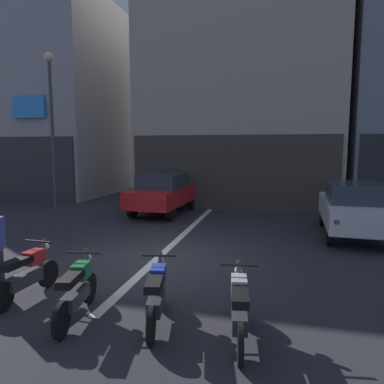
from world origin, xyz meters
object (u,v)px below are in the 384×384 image
Objects in this scene: motorcycle_red_row_leftmost at (27,274)px; motorcycle_blue_row_centre at (157,294)px; car_white_parked_kerbside at (355,207)px; motorcycle_green_row_left_mid at (77,290)px; motorcycle_silver_row_right_mid at (239,308)px; street_lamp at (52,116)px; car_red_crossing_near at (164,192)px.

motorcycle_blue_row_centre is at bearing -6.61° from motorcycle_red_row_leftmost.
motorcycle_green_row_left_mid is (-5.29, -6.57, -0.43)m from car_white_parked_kerbside.
motorcycle_red_row_leftmost and motorcycle_blue_row_centre have the same top height.
motorcycle_red_row_leftmost is 1.01× the size of motorcycle_green_row_left_mid.
street_lamp is at bearing 135.96° from motorcycle_silver_row_right_mid.
motorcycle_green_row_left_mid is (1.26, -0.44, 0.00)m from motorcycle_red_row_leftmost.
car_white_parked_kerbside is 2.52× the size of motorcycle_green_row_left_mid.
motorcycle_green_row_left_mid is at bearing -173.49° from motorcycle_blue_row_centre.
motorcycle_blue_row_centre is at bearing 172.47° from motorcycle_silver_row_right_mid.
car_red_crossing_near is at bearing 5.59° from street_lamp.
street_lamp is (-11.40, 1.76, 3.09)m from car_white_parked_kerbside.
motorcycle_red_row_leftmost is at bearing -58.42° from street_lamp.
motorcycle_green_row_left_mid is at bearing -19.11° from motorcycle_red_row_leftmost.
motorcycle_green_row_left_mid and motorcycle_blue_row_centre have the same top height.
car_white_parked_kerbside is (6.72, -2.21, 0.00)m from car_red_crossing_near.
car_red_crossing_near is 9.67m from motorcycle_silver_row_right_mid.
car_red_crossing_near is 2.51× the size of motorcycle_red_row_leftmost.
motorcycle_green_row_left_mid is (6.11, -8.33, -3.51)m from street_lamp.
street_lamp is 3.92× the size of motorcycle_green_row_left_mid.
motorcycle_red_row_leftmost is at bearing 173.39° from motorcycle_blue_row_centre.
car_red_crossing_near is at bearing 107.35° from motorcycle_blue_row_centre.
car_white_parked_kerbside is at bearing 51.19° from motorcycle_green_row_left_mid.
street_lamp reaches higher than car_white_parked_kerbside.
street_lamp reaches higher than motorcycle_red_row_leftmost.
motorcycle_blue_row_centre is (7.37, -8.18, -3.51)m from street_lamp.
motorcycle_green_row_left_mid is 1.00× the size of motorcycle_silver_row_right_mid.
car_white_parked_kerbside is at bearing 57.95° from motorcycle_blue_row_centre.
car_red_crossing_near and car_white_parked_kerbside have the same top height.
motorcycle_red_row_leftmost and motorcycle_green_row_left_mid have the same top height.
motorcycle_green_row_left_mid is at bearing -80.70° from car_red_crossing_near.
car_red_crossing_near is 8.36m from motorcycle_red_row_leftmost.
street_lamp is 10.91m from motorcycle_green_row_left_mid.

